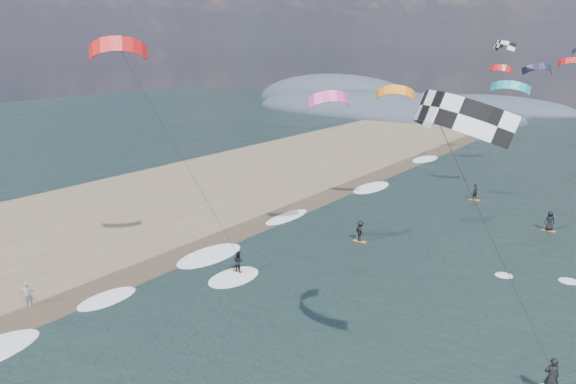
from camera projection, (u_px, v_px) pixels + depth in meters
The scene contains 9 objects.
sand_strip at pixel (44, 237), 45.40m from camera, with size 26.00×240.00×0.00m, color brown.
wet_sand_strip at pixel (142, 272), 38.60m from camera, with size 3.00×240.00×0.00m, color #382D23.
coastal_hills at pixel (375, 108), 133.77m from camera, with size 80.00×41.00×15.00m.
kitesurfer_near_a at pixel (458, 170), 20.15m from camera, with size 8.03×9.47×14.25m.
kitesurfer_near_b at pixel (161, 130), 33.94m from camera, with size 6.74×9.01×16.11m.
far_kitesurfers at pixel (446, 220), 47.10m from camera, with size 12.73×18.30×1.72m.
bg_kite_field at pixel (512, 67), 63.51m from camera, with size 10.57×75.71×5.06m.
shoreline_surf at pixel (203, 255), 41.64m from camera, with size 2.40×79.40×0.11m.
beach_walker at pixel (27, 294), 33.45m from camera, with size 0.89×0.37×1.51m, color silver.
Camera 1 is at (17.20, -13.13, 15.32)m, focal length 35.00 mm.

